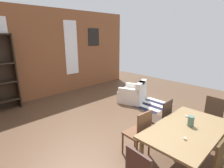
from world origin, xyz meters
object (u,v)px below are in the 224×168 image
(dining_table, at_px, (187,133))
(vase_on_table, at_px, (191,121))
(dining_chair_far_left, at_px, (139,132))
(armchair_white, at_px, (133,94))
(dining_chair_head_right, at_px, (211,117))
(dining_chair_far_right, at_px, (162,119))

(dining_table, xyz_separation_m, vase_on_table, (0.11, 0.00, 0.17))
(dining_chair_far_left, xyz_separation_m, armchair_white, (2.16, 1.91, -0.23))
(dining_chair_far_left, distance_m, armchair_white, 2.89)
(vase_on_table, relative_size, armchair_white, 0.18)
(vase_on_table, height_order, dining_chair_head_right, dining_chair_head_right)
(dining_chair_far_left, xyz_separation_m, dining_chair_far_right, (0.78, -0.00, 0.00))
(dining_chair_head_right, bearing_deg, armchair_white, 78.40)
(vase_on_table, bearing_deg, armchair_white, 57.65)
(dining_table, relative_size, dining_chair_far_right, 1.80)
(vase_on_table, distance_m, armchair_white, 3.15)
(dining_chair_head_right, bearing_deg, dining_table, 179.75)
(vase_on_table, bearing_deg, dining_chair_head_right, -0.27)
(vase_on_table, height_order, dining_chair_far_left, dining_chair_far_left)
(dining_table, bearing_deg, dining_chair_far_right, 61.23)
(vase_on_table, relative_size, dining_chair_far_right, 0.19)
(dining_table, height_order, dining_chair_far_left, dining_chair_far_left)
(dining_table, bearing_deg, dining_chair_head_right, -0.25)
(dining_table, bearing_deg, vase_on_table, 0.00)
(vase_on_table, distance_m, dining_chair_far_right, 0.82)
(dining_chair_head_right, xyz_separation_m, armchair_white, (0.54, 2.62, -0.23))
(dining_table, relative_size, armchair_white, 1.67)
(dining_chair_head_right, distance_m, armchair_white, 2.69)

